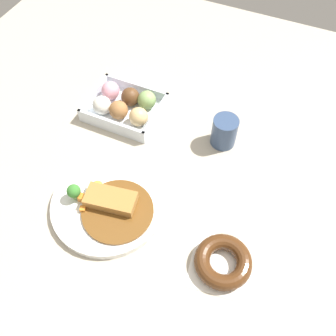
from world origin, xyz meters
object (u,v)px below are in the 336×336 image
object	(u,v)px
curry_plate	(109,203)
coffee_mug	(224,132)
chocolate_ring_donut	(223,262)
donut_box	(125,106)

from	to	relation	value
curry_plate	coffee_mug	bearing A→B (deg)	58.30
chocolate_ring_donut	coffee_mug	size ratio (longest dim) A/B	1.80
curry_plate	donut_box	xyz separation A→B (m)	(-0.10, 0.28, 0.01)
chocolate_ring_donut	coffee_mug	xyz separation A→B (m)	(-0.11, 0.32, 0.02)
chocolate_ring_donut	coffee_mug	bearing A→B (deg)	108.92
curry_plate	chocolate_ring_donut	bearing A→B (deg)	-5.23
donut_box	coffee_mug	distance (m)	0.28
donut_box	chocolate_ring_donut	distance (m)	0.50
donut_box	chocolate_ring_donut	xyz separation A→B (m)	(0.39, -0.31, -0.01)
curry_plate	coffee_mug	xyz separation A→B (m)	(0.18, 0.29, 0.03)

